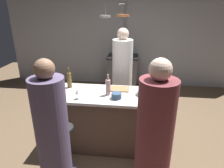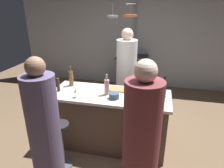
% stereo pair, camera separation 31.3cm
% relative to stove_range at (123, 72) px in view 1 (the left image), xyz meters
% --- Properties ---
extents(ground_plane, '(9.00, 9.00, 0.00)m').
position_rel_stove_range_xyz_m(ground_plane, '(0.00, -2.45, -0.45)').
color(ground_plane, brown).
extents(back_wall, '(6.40, 0.16, 2.60)m').
position_rel_stove_range_xyz_m(back_wall, '(0.00, 0.40, 0.85)').
color(back_wall, '#9EA3A8').
rests_on(back_wall, ground_plane).
extents(kitchen_island, '(1.80, 0.72, 0.90)m').
position_rel_stove_range_xyz_m(kitchen_island, '(0.00, -2.45, 0.01)').
color(kitchen_island, brown).
rests_on(kitchen_island, ground_plane).
extents(stove_range, '(0.80, 0.64, 0.89)m').
position_rel_stove_range_xyz_m(stove_range, '(0.00, 0.00, 0.00)').
color(stove_range, '#47474C').
rests_on(stove_range, ground_plane).
extents(chef, '(0.37, 0.37, 1.77)m').
position_rel_stove_range_xyz_m(chef, '(0.10, -1.57, 0.37)').
color(chef, white).
rests_on(chef, ground_plane).
extents(bar_stool_left, '(0.28, 0.28, 0.68)m').
position_rel_stove_range_xyz_m(bar_stool_left, '(-0.54, -3.07, -0.07)').
color(bar_stool_left, '#4C4C51').
rests_on(bar_stool_left, ground_plane).
extents(guest_left, '(0.36, 0.36, 1.68)m').
position_rel_stove_range_xyz_m(guest_left, '(-0.50, -3.46, 0.33)').
color(guest_left, '#594C6B').
rests_on(guest_left, ground_plane).
extents(bar_stool_right, '(0.28, 0.28, 0.68)m').
position_rel_stove_range_xyz_m(bar_stool_right, '(0.58, -3.07, -0.07)').
color(bar_stool_right, '#4C4C51').
rests_on(bar_stool_right, ground_plane).
extents(guest_right, '(0.36, 0.36, 1.73)m').
position_rel_stove_range_xyz_m(guest_right, '(0.57, -3.47, 0.35)').
color(guest_right, brown).
rests_on(guest_right, ground_plane).
extents(overhead_pot_rack, '(0.59, 1.39, 2.17)m').
position_rel_stove_range_xyz_m(overhead_pot_rack, '(-0.04, -0.42, 1.20)').
color(overhead_pot_rack, gray).
rests_on(overhead_pot_rack, ground_plane).
extents(cutting_board, '(0.32, 0.22, 0.02)m').
position_rel_stove_range_xyz_m(cutting_board, '(0.11, -2.26, 0.46)').
color(cutting_board, '#997047').
rests_on(cutting_board, kitchen_island).
extents(pepper_mill, '(0.05, 0.05, 0.21)m').
position_rel_stove_range_xyz_m(pepper_mill, '(-0.79, -2.53, 0.56)').
color(pepper_mill, '#382319').
rests_on(pepper_mill, kitchen_island).
extents(wine_bottle_rose, '(0.07, 0.07, 0.32)m').
position_rel_stove_range_xyz_m(wine_bottle_rose, '(-0.04, -2.48, 0.58)').
color(wine_bottle_rose, '#B78C8E').
rests_on(wine_bottle_rose, kitchen_island).
extents(wine_bottle_dark, '(0.07, 0.07, 0.33)m').
position_rel_stove_range_xyz_m(wine_bottle_dark, '(0.78, -2.42, 0.58)').
color(wine_bottle_dark, black).
rests_on(wine_bottle_dark, kitchen_island).
extents(wine_bottle_amber, '(0.07, 0.07, 0.33)m').
position_rel_stove_range_xyz_m(wine_bottle_amber, '(-0.69, -2.27, 0.58)').
color(wine_bottle_amber, brown).
rests_on(wine_bottle_amber, kitchen_island).
extents(wine_glass_near_right_guest, '(0.07, 0.07, 0.15)m').
position_rel_stove_range_xyz_m(wine_glass_near_right_guest, '(0.48, -2.59, 0.56)').
color(wine_glass_near_right_guest, silver).
rests_on(wine_glass_near_right_guest, kitchen_island).
extents(wine_glass_by_chef, '(0.07, 0.07, 0.15)m').
position_rel_stove_range_xyz_m(wine_glass_by_chef, '(-0.44, -2.68, 0.56)').
color(wine_glass_by_chef, silver).
rests_on(wine_glass_by_chef, kitchen_island).
extents(mixing_bowl_steel, '(0.17, 0.17, 0.07)m').
position_rel_stove_range_xyz_m(mixing_bowl_steel, '(0.47, -2.43, 0.49)').
color(mixing_bowl_steel, '#B7B7BC').
rests_on(mixing_bowl_steel, kitchen_island).
extents(mixing_bowl_blue, '(0.14, 0.14, 0.08)m').
position_rel_stove_range_xyz_m(mixing_bowl_blue, '(0.10, -2.59, 0.50)').
color(mixing_bowl_blue, '#334C6B').
rests_on(mixing_bowl_blue, kitchen_island).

